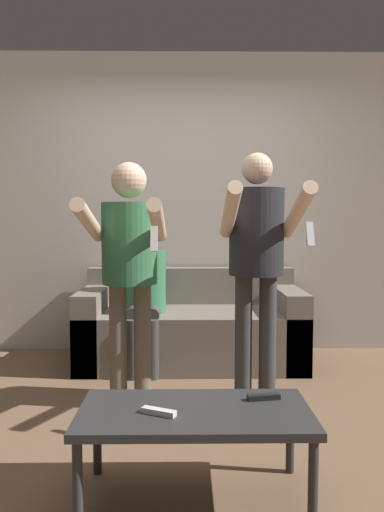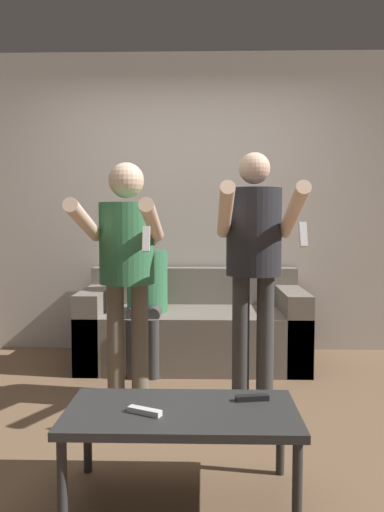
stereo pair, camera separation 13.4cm
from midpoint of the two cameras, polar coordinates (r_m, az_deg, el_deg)
name	(u,v)px [view 1 (the left image)]	position (r m, az deg, el deg)	size (l,w,h in m)	color
ground_plane	(177,426)	(3.07, -3.02, -18.81)	(14.00, 14.00, 0.00)	brown
wall_back	(180,203)	(4.60, -2.20, 6.04)	(6.40, 0.06, 2.70)	beige
couch	(191,329)	(4.23, -1.00, -8.37)	(1.82, 0.85, 0.77)	slate
person_standing_left	(129,255)	(3.14, -8.41, 0.12)	(0.47, 0.81, 1.56)	#6B6051
person_standing_right	(257,248)	(3.14, 6.22, 0.86)	(0.46, 0.79, 1.62)	#383838
person_seated	(145,286)	(4.02, -6.38, -3.45)	(0.33, 0.54, 1.20)	#383838
coffee_table	(195,418)	(2.24, -1.48, -18.06)	(0.99, 0.51, 0.39)	#2D2D2D
remote_near	(159,412)	(2.17, -5.67, -17.31)	(0.15, 0.10, 0.02)	white
remote_far	(264,397)	(2.34, 6.51, -15.73)	(0.15, 0.06, 0.02)	black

